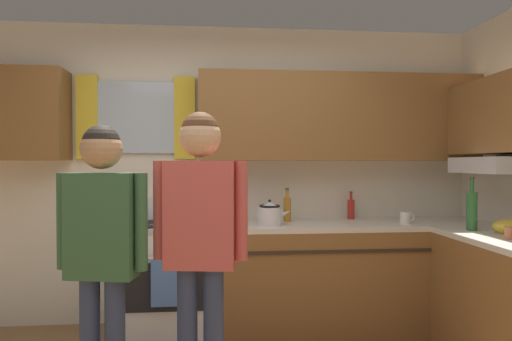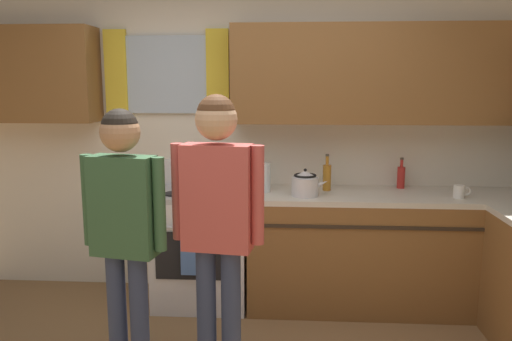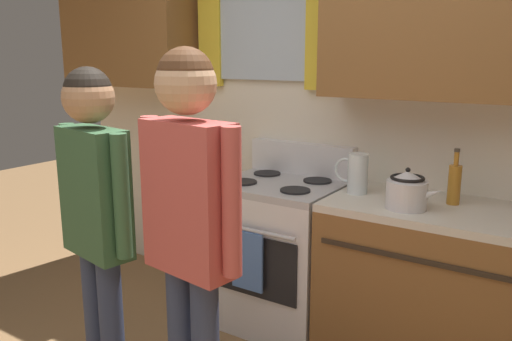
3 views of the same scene
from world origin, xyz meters
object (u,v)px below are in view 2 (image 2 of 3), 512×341
object	(u,v)px
bottle_sauce_red	(401,177)
adult_in_plaid	(217,209)
mug_ceramic_white	(460,192)
stovetop_kettle	(305,183)
bottle_oil_amber	(327,177)
water_pitcher	(262,177)
stove_oven	(203,244)
adult_left	(124,217)

from	to	relation	value
bottle_sauce_red	adult_in_plaid	bearing A→B (deg)	-133.10
mug_ceramic_white	stovetop_kettle	distance (m)	1.12
bottle_oil_amber	water_pitcher	distance (m)	0.50
bottle_oil_amber	stove_oven	bearing A→B (deg)	-175.22
stove_oven	bottle_oil_amber	distance (m)	1.12
stovetop_kettle	bottle_oil_amber	bearing A→B (deg)	50.31
bottle_oil_amber	adult_in_plaid	size ratio (longest dim) A/B	0.17
water_pitcher	stove_oven	bearing A→B (deg)	-178.49
stovetop_kettle	adult_left	world-z (taller)	adult_left
mug_ceramic_white	stove_oven	bearing A→B (deg)	176.23
stove_oven	bottle_sauce_red	bearing A→B (deg)	7.44
stove_oven	bottle_oil_amber	xyz separation A→B (m)	(0.97, 0.08, 0.54)
mug_ceramic_white	water_pitcher	size ratio (longest dim) A/B	0.57
water_pitcher	adult_in_plaid	bearing A→B (deg)	-98.93
water_pitcher	adult_left	bearing A→B (deg)	-120.52
water_pitcher	adult_left	xyz separation A→B (m)	(-0.70, -1.19, -0.01)
water_pitcher	adult_in_plaid	distance (m)	1.19
bottle_oil_amber	adult_in_plaid	xyz separation A→B (m)	(-0.68, -1.24, 0.04)
water_pitcher	adult_left	distance (m)	1.38
mug_ceramic_white	water_pitcher	world-z (taller)	water_pitcher
water_pitcher	bottle_sauce_red	bearing A→B (deg)	9.97
bottle_sauce_red	bottle_oil_amber	bearing A→B (deg)	-168.28
bottle_sauce_red	adult_left	xyz separation A→B (m)	(-1.79, -1.38, 0.01)
stovetop_kettle	adult_in_plaid	distance (m)	1.15
bottle_oil_amber	mug_ceramic_white	xyz separation A→B (m)	(0.95, -0.21, -0.06)
adult_left	bottle_sauce_red	bearing A→B (deg)	37.60
stovetop_kettle	water_pitcher	world-z (taller)	water_pitcher
stove_oven	bottle_sauce_red	xyz separation A→B (m)	(1.57, 0.20, 0.53)
bottle_oil_amber	water_pitcher	size ratio (longest dim) A/B	1.30
bottle_sauce_red	stovetop_kettle	world-z (taller)	bottle_sauce_red
mug_ceramic_white	stovetop_kettle	bearing A→B (deg)	-179.91
adult_in_plaid	water_pitcher	bearing A→B (deg)	81.07
adult_left	mug_ceramic_white	bearing A→B (deg)	26.08
bottle_oil_amber	mug_ceramic_white	bearing A→B (deg)	-12.36
mug_ceramic_white	stovetop_kettle	xyz separation A→B (m)	(-1.12, -0.00, 0.05)
bottle_oil_amber	adult_left	xyz separation A→B (m)	(-1.20, -1.26, -0.00)
bottle_sauce_red	water_pitcher	distance (m)	1.11
bottle_oil_amber	mug_ceramic_white	world-z (taller)	bottle_oil_amber
stove_oven	water_pitcher	distance (m)	0.72
stovetop_kettle	water_pitcher	bearing A→B (deg)	156.54
bottle_oil_amber	bottle_sauce_red	xyz separation A→B (m)	(0.59, 0.12, -0.02)
mug_ceramic_white	adult_left	world-z (taller)	adult_left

